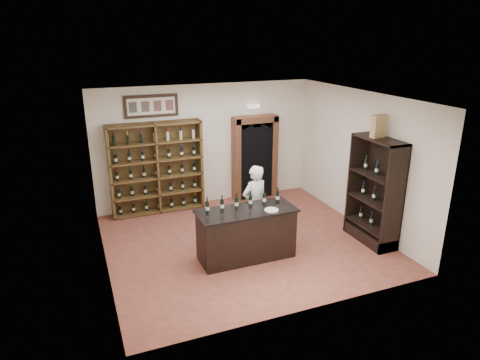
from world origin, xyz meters
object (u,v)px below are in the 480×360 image
(wine_shelf, at_px, (156,168))
(wine_crate, at_px, (379,126))
(side_cabinet, at_px, (374,207))
(tasting_counter, at_px, (246,234))
(counter_bottle_0, at_px, (207,207))
(shopkeeper, at_px, (255,204))

(wine_shelf, height_order, wine_crate, wine_crate)
(wine_shelf, xyz_separation_m, side_cabinet, (3.82, -3.23, -0.35))
(tasting_counter, relative_size, counter_bottle_0, 6.27)
(counter_bottle_0, height_order, side_cabinet, side_cabinet)
(wine_crate, bearing_deg, side_cabinet, -80.44)
(shopkeeper, xyz_separation_m, wine_crate, (2.26, -0.82, 1.60))
(tasting_counter, bearing_deg, side_cabinet, -6.28)
(tasting_counter, height_order, counter_bottle_0, counter_bottle_0)
(wine_crate, bearing_deg, shopkeeper, 151.90)
(side_cabinet, height_order, wine_crate, wine_crate)
(tasting_counter, distance_m, shopkeeper, 0.82)
(wine_shelf, bearing_deg, tasting_counter, -69.44)
(tasting_counter, relative_size, shopkeeper, 1.15)
(tasting_counter, bearing_deg, counter_bottle_0, 168.86)
(wine_shelf, bearing_deg, counter_bottle_0, -82.25)
(wine_crate, bearing_deg, counter_bottle_0, 166.07)
(tasting_counter, bearing_deg, wine_crate, -4.43)
(shopkeeper, bearing_deg, wine_shelf, -70.35)
(tasting_counter, bearing_deg, shopkeeper, 54.40)
(counter_bottle_0, bearing_deg, wine_shelf, 97.75)
(shopkeeper, bearing_deg, counter_bottle_0, 8.23)
(tasting_counter, bearing_deg, wine_shelf, 110.56)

